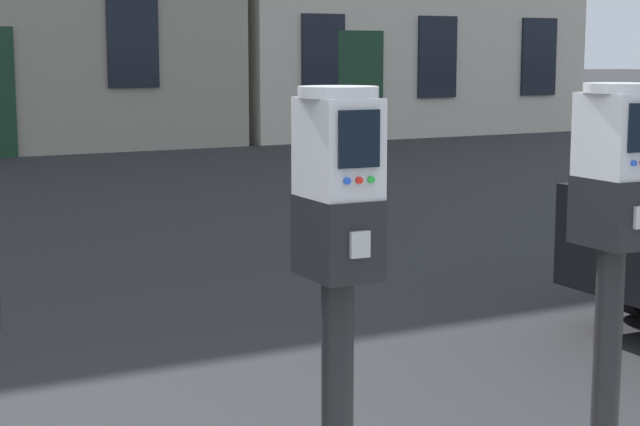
% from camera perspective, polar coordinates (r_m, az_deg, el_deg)
% --- Properties ---
extents(parking_meter_twin_adjacent, '(0.23, 0.26, 1.46)m').
position_cam_1_polar(parking_meter_twin_adjacent, '(2.86, 0.97, -2.23)').
color(parking_meter_twin_adjacent, black).
rests_on(parking_meter_twin_adjacent, sidewalk_slab).
extents(parking_meter_end_of_row, '(0.23, 0.26, 1.45)m').
position_cam_1_polar(parking_meter_end_of_row, '(3.46, 15.53, -0.70)').
color(parking_meter_end_of_row, black).
rests_on(parking_meter_end_of_row, sidewalk_slab).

